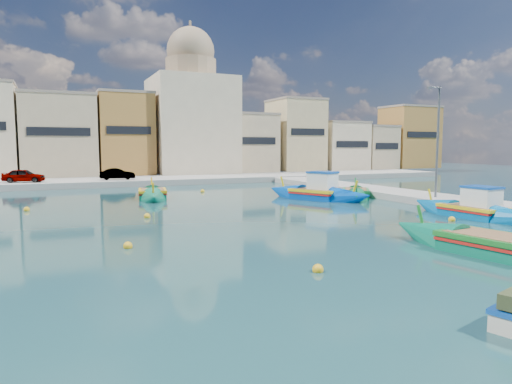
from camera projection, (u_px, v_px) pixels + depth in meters
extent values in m
plane|color=#153441|center=(226.00, 243.00, 18.85)|extent=(160.00, 160.00, 0.00)
cube|color=gray|center=(121.00, 181.00, 47.92)|extent=(80.00, 8.00, 0.60)
cube|color=tan|center=(59.00, 136.00, 52.15)|extent=(7.88, 7.44, 8.99)
cube|color=gray|center=(57.00, 95.00, 51.69)|extent=(8.04, 7.59, 0.30)
cube|color=black|center=(59.00, 132.00, 48.68)|extent=(6.30, 0.10, 0.90)
cube|color=#AF7A37|center=(125.00, 135.00, 54.47)|extent=(6.17, 6.13, 9.43)
cube|color=gray|center=(124.00, 94.00, 53.98)|extent=(6.29, 6.26, 0.30)
cube|color=black|center=(129.00, 130.00, 51.59)|extent=(4.93, 0.10, 0.90)
cube|color=tan|center=(185.00, 149.00, 58.38)|extent=(7.31, 7.69, 6.05)
cube|color=gray|center=(185.00, 124.00, 58.06)|extent=(7.46, 7.85, 0.30)
cube|color=black|center=(194.00, 147.00, 54.80)|extent=(5.85, 0.10, 0.90)
cube|color=tan|center=(243.00, 144.00, 61.35)|extent=(7.54, 7.30, 7.41)
cube|color=gray|center=(243.00, 115.00, 60.96)|extent=(7.69, 7.45, 0.30)
cube|color=black|center=(254.00, 141.00, 57.94)|extent=(6.03, 0.10, 0.90)
cube|color=tan|center=(295.00, 136.00, 64.28)|extent=(6.36, 6.97, 9.63)
cube|color=gray|center=(296.00, 100.00, 63.78)|extent=(6.48, 7.11, 0.30)
cube|color=black|center=(308.00, 132.00, 61.01)|extent=(5.09, 0.10, 0.90)
cube|color=beige|center=(339.00, 147.00, 67.21)|extent=(6.63, 6.70, 6.65)
cube|color=gray|center=(339.00, 123.00, 66.87)|extent=(6.76, 6.83, 0.30)
cube|color=black|center=(353.00, 144.00, 64.09)|extent=(5.30, 0.10, 0.90)
cube|color=tan|center=(371.00, 148.00, 70.07)|extent=(5.08, 7.51, 6.20)
cube|color=gray|center=(371.00, 127.00, 69.74)|extent=(5.18, 7.66, 0.30)
cube|color=black|center=(387.00, 146.00, 66.58)|extent=(4.06, 0.10, 0.90)
cube|color=#AF7A37|center=(409.00, 138.00, 72.00)|extent=(7.79, 6.00, 9.33)
cube|color=gray|center=(410.00, 107.00, 71.52)|extent=(7.95, 6.12, 0.30)
cube|color=black|center=(424.00, 135.00, 69.18)|extent=(6.23, 0.10, 0.90)
cube|color=beige|center=(192.00, 126.00, 58.60)|extent=(10.00, 10.00, 12.00)
cylinder|color=#9E8466|center=(191.00, 69.00, 57.88)|extent=(6.40, 6.40, 2.40)
sphere|color=#9E8466|center=(191.00, 51.00, 57.67)|extent=(6.00, 6.00, 6.00)
cylinder|color=#9E8466|center=(190.00, 27.00, 57.37)|extent=(0.30, 0.30, 1.60)
cylinder|color=#595B60|center=(437.00, 146.00, 30.96)|extent=(0.16, 0.16, 8.00)
cylinder|color=#595B60|center=(435.00, 87.00, 30.41)|extent=(1.00, 0.10, 0.10)
cube|color=#595B60|center=(430.00, 88.00, 30.21)|extent=(0.35, 0.15, 0.18)
imported|color=#4C1919|center=(24.00, 176.00, 42.82)|extent=(3.96, 2.43, 1.26)
imported|color=#4C1919|center=(117.00, 174.00, 46.26)|extent=(3.60, 1.65, 1.14)
cube|color=#0062A5|center=(473.00, 214.00, 25.57)|extent=(2.02, 3.43, 0.94)
cone|color=#0062A5|center=(434.00, 207.00, 28.04)|extent=(2.01, 3.15, 2.41)
cube|color=yellow|center=(473.00, 207.00, 25.53)|extent=(2.11, 3.62, 0.17)
cube|color=red|center=(473.00, 210.00, 25.55)|extent=(2.12, 3.50, 0.09)
cube|color=olive|center=(473.00, 206.00, 25.52)|extent=(1.73, 3.12, 0.06)
cylinder|color=yellow|center=(431.00, 197.00, 28.22)|extent=(0.15, 0.45, 1.02)
cube|color=white|center=(481.00, 198.00, 25.04)|extent=(1.39, 1.76, 1.03)
cube|color=#0F47A5|center=(482.00, 187.00, 24.98)|extent=(1.47, 1.89, 0.11)
cube|color=#0043A8|center=(316.00, 196.00, 34.32)|extent=(3.50, 4.13, 1.11)
cone|color=#0043A8|center=(286.00, 193.00, 36.22)|extent=(3.39, 3.91, 2.76)
cone|color=#0043A8|center=(351.00, 199.00, 32.40)|extent=(3.39, 3.91, 2.76)
cube|color=yellow|center=(317.00, 190.00, 34.27)|extent=(3.66, 4.34, 0.20)
cube|color=red|center=(317.00, 193.00, 34.29)|extent=(3.62, 4.24, 0.11)
cube|color=olive|center=(317.00, 189.00, 34.26)|extent=(3.06, 3.70, 0.07)
cylinder|color=yellow|center=(283.00, 184.00, 36.33)|extent=(0.36, 0.54, 1.20)
cylinder|color=yellow|center=(355.00, 189.00, 32.14)|extent=(0.36, 0.54, 1.20)
cube|color=white|center=(323.00, 181.00, 33.86)|extent=(2.16, 2.28, 1.22)
cube|color=#0F47A5|center=(323.00, 172.00, 33.80)|extent=(2.30, 2.44, 0.13)
cube|color=#0B7842|center=(356.00, 195.00, 35.46)|extent=(3.33, 3.62, 0.94)
cone|color=#0B7842|center=(355.00, 191.00, 37.96)|extent=(3.20, 3.43, 2.37)
cone|color=#0B7842|center=(356.00, 198.00, 32.95)|extent=(3.20, 3.43, 2.37)
cube|color=#167231|center=(356.00, 190.00, 35.42)|extent=(3.49, 3.80, 0.17)
cube|color=#197F33|center=(356.00, 192.00, 35.43)|extent=(3.44, 3.72, 0.09)
cube|color=olive|center=(356.00, 189.00, 35.41)|extent=(2.94, 3.23, 0.06)
cylinder|color=#167231|center=(355.00, 184.00, 38.14)|extent=(0.37, 0.44, 1.03)
cylinder|color=#167231|center=(357.00, 190.00, 32.64)|extent=(0.37, 0.44, 1.03)
cube|color=#0A7252|center=(153.00, 196.00, 34.93)|extent=(2.47, 3.29, 0.99)
cone|color=#0A7252|center=(152.00, 192.00, 37.31)|extent=(2.43, 3.11, 2.44)
cone|color=#0A7252|center=(153.00, 199.00, 32.53)|extent=(2.43, 3.11, 2.44)
cube|color=gold|center=(152.00, 190.00, 34.89)|extent=(2.57, 3.46, 0.18)
cube|color=red|center=(152.00, 193.00, 34.90)|extent=(2.57, 3.36, 0.10)
cube|color=olive|center=(152.00, 189.00, 34.88)|extent=(2.13, 2.97, 0.06)
cylinder|color=gold|center=(152.00, 184.00, 37.48)|extent=(0.22, 0.48, 1.08)
cylinder|color=gold|center=(153.00, 190.00, 32.23)|extent=(0.22, 0.48, 1.08)
cube|color=#0A6F51|center=(495.00, 249.00, 16.70)|extent=(2.61, 3.83, 1.04)
cone|color=#0A6F51|center=(426.00, 235.00, 19.15)|extent=(2.56, 3.55, 2.64)
cube|color=#177323|center=(495.00, 238.00, 16.66)|extent=(2.72, 4.03, 0.19)
cube|color=red|center=(495.00, 243.00, 16.68)|extent=(2.72, 3.91, 0.10)
cube|color=olive|center=(495.00, 236.00, 16.65)|extent=(2.25, 3.46, 0.06)
cylinder|color=#177323|center=(421.00, 218.00, 19.32)|extent=(0.22, 0.51, 1.13)
sphere|color=yellow|center=(128.00, 246.00, 17.86)|extent=(0.36, 0.36, 0.36)
sphere|color=yellow|center=(147.00, 216.00, 25.42)|extent=(0.36, 0.36, 0.36)
sphere|color=yellow|center=(203.00, 191.00, 39.68)|extent=(0.36, 0.36, 0.36)
sphere|color=yellow|center=(27.00, 210.00, 28.13)|extent=(0.36, 0.36, 0.36)
sphere|color=yellow|center=(452.00, 220.00, 24.27)|extent=(0.36, 0.36, 0.36)
sphere|color=yellow|center=(318.00, 269.00, 14.47)|extent=(0.36, 0.36, 0.36)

